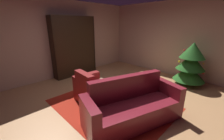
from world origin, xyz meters
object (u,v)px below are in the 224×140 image
object	(u,v)px
book_stack_on_table	(109,84)
bottle_on_table	(109,85)
bookshelf_unit	(76,48)
couch_red	(133,107)
armchair_red	(94,91)
decorated_tree	(191,64)
coffee_table	(110,87)

from	to	relation	value
book_stack_on_table	bottle_on_table	xyz separation A→B (m)	(0.10, -0.09, 0.03)
bookshelf_unit	couch_red	distance (m)	3.51
armchair_red	couch_red	bearing A→B (deg)	4.93
book_stack_on_table	decorated_tree	xyz separation A→B (m)	(0.97, 2.67, 0.18)
coffee_table	book_stack_on_table	xyz separation A→B (m)	(0.00, -0.05, 0.12)
decorated_tree	armchair_red	bearing A→B (deg)	-113.55
armchair_red	couch_red	xyz separation A→B (m)	(1.14, 0.10, 0.01)
coffee_table	bottle_on_table	size ratio (longest dim) A/B	2.70
book_stack_on_table	bottle_on_table	world-z (taller)	bottle_on_table
bookshelf_unit	decorated_tree	distance (m)	4.03
book_stack_on_table	armchair_red	bearing A→B (deg)	-142.10
bookshelf_unit	armchair_red	world-z (taller)	bookshelf_unit
bookshelf_unit	armchair_red	bearing A→B (deg)	-21.82
coffee_table	decorated_tree	distance (m)	2.81
armchair_red	coffee_table	world-z (taller)	armchair_red
bookshelf_unit	book_stack_on_table	distance (m)	2.63
couch_red	bottle_on_table	distance (m)	0.78
couch_red	coffee_table	world-z (taller)	couch_red
armchair_red	book_stack_on_table	xyz separation A→B (m)	(0.29, 0.23, 0.23)
couch_red	coffee_table	xyz separation A→B (m)	(-0.85, 0.18, 0.11)
couch_red	decorated_tree	size ratio (longest dim) A/B	1.54
bookshelf_unit	coffee_table	distance (m)	2.64
armchair_red	couch_red	distance (m)	1.14
coffee_table	book_stack_on_table	bearing A→B (deg)	-86.27
bookshelf_unit	bottle_on_table	world-z (taller)	bookshelf_unit
bottle_on_table	book_stack_on_table	bearing A→B (deg)	138.18
couch_red	book_stack_on_table	distance (m)	0.88
coffee_table	bottle_on_table	bearing A→B (deg)	-53.98
couch_red	coffee_table	size ratio (longest dim) A/B	3.35
bookshelf_unit	bottle_on_table	distance (m)	2.75
armchair_red	decorated_tree	world-z (taller)	decorated_tree
bookshelf_unit	couch_red	world-z (taller)	bookshelf_unit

